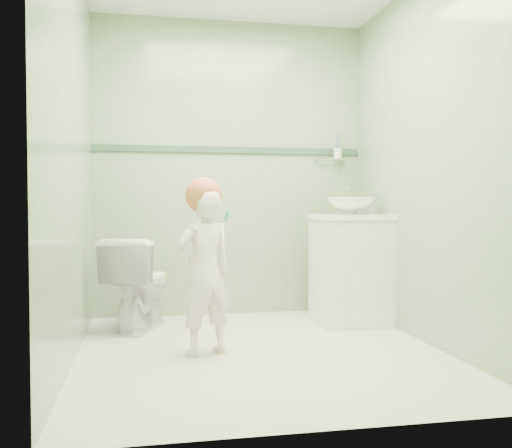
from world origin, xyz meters
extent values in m
plane|color=silver|center=(0.00, 0.00, 0.00)|extent=(2.50, 2.50, 0.00)
cube|color=#7EA374|center=(0.00, 1.25, 1.20)|extent=(2.20, 0.04, 2.40)
cube|color=#7EA374|center=(0.00, -1.25, 1.20)|extent=(2.20, 0.04, 2.40)
cube|color=#7EA374|center=(-1.10, 0.00, 1.20)|extent=(0.04, 2.50, 2.40)
cube|color=#7EA374|center=(1.10, 0.00, 1.20)|extent=(0.04, 2.50, 2.40)
cube|color=#34533A|center=(0.00, 1.24, 1.35)|extent=(2.20, 0.02, 0.05)
cube|color=white|center=(0.84, 0.70, 0.40)|extent=(0.52, 0.50, 0.80)
cube|color=white|center=(0.84, 0.70, 0.81)|extent=(0.54, 0.52, 0.04)
imported|color=white|center=(0.84, 0.70, 0.89)|extent=(0.37, 0.37, 0.13)
cylinder|color=silver|center=(0.84, 0.90, 0.95)|extent=(0.03, 0.03, 0.18)
cylinder|color=silver|center=(0.84, 0.85, 1.03)|extent=(0.02, 0.12, 0.02)
cylinder|color=silver|center=(0.84, 1.20, 1.28)|extent=(0.26, 0.02, 0.02)
cylinder|color=silver|center=(0.90, 1.18, 1.33)|extent=(0.07, 0.07, 0.09)
cylinder|color=#D65842|center=(0.91, 1.18, 1.40)|extent=(0.01, 0.01, 0.17)
cylinder|color=#8B52B7|center=(0.90, 1.16, 1.40)|extent=(0.01, 0.01, 0.17)
cylinder|color=blue|center=(0.89, 1.17, 1.40)|extent=(0.01, 0.01, 0.17)
imported|color=white|center=(-0.74, 0.80, 0.33)|extent=(0.57, 0.74, 0.67)
imported|color=silver|center=(-0.35, 0.00, 0.50)|extent=(0.43, 0.36, 0.99)
sphere|color=#C6683F|center=(-0.35, 0.03, 0.96)|extent=(0.22, 0.22, 0.22)
cylinder|color=#098171|center=(-0.22, -0.09, 0.83)|extent=(0.02, 0.14, 0.06)
cube|color=white|center=(-0.30, -0.07, 0.87)|extent=(0.03, 0.02, 0.02)
camera|label=1|loc=(-0.69, -3.40, 0.91)|focal=40.03mm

